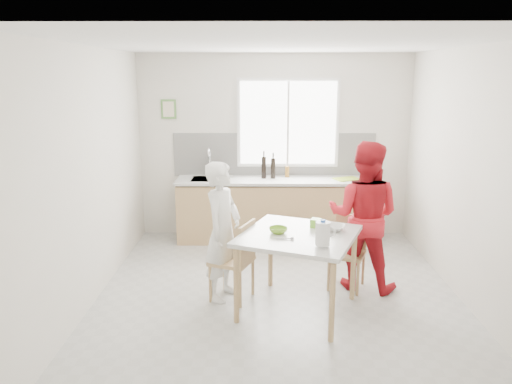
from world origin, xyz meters
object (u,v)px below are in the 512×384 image
chair_far (348,248)px  person_white (223,231)px  person_red (364,216)px  bowl_green (278,230)px  wine_bottle_a (264,167)px  dining_table (298,242)px  chair_left (237,257)px  wine_bottle_b (273,168)px  bowl_white (334,228)px  milk_jug (323,233)px

chair_far → person_white: (-1.42, -0.31, 0.30)m
chair_far → person_red: 0.42m
bowl_green → wine_bottle_a: wine_bottle_a is taller
dining_table → chair_left: 0.73m
chair_far → person_red: (0.15, -0.02, 0.39)m
dining_table → wine_bottle_b: wine_bottle_b is taller
person_white → bowl_white: 1.18m
chair_left → bowl_white: size_ratio=3.91×
chair_left → bowl_white: bowl_white is taller
milk_jug → chair_far: bearing=88.6°
person_white → milk_jug: person_white is taller
bowl_white → wine_bottle_a: wine_bottle_a is taller
chair_left → wine_bottle_b: bearing=-170.1°
person_red → bowl_green: (-0.98, -0.58, 0.02)m
person_white → milk_jug: bearing=-103.3°
wine_bottle_a → person_white: bearing=-102.6°
wine_bottle_b → dining_table: bearing=-84.9°
person_red → bowl_white: person_red is taller
wine_bottle_b → bowl_white: bearing=-75.3°
bowl_green → milk_jug: bearing=-45.2°
chair_left → chair_far: bearing=128.2°
person_white → bowl_white: person_white is taller
chair_left → bowl_white: bearing=104.3°
wine_bottle_a → wine_bottle_b: wine_bottle_a is taller
dining_table → person_red: bearing=38.2°
chair_far → wine_bottle_a: (-0.97, 1.71, 0.62)m
person_red → bowl_white: bearing=71.9°
dining_table → person_red: size_ratio=0.83×
person_white → bowl_white: bearing=-77.8°
dining_table → chair_left: (-0.64, 0.25, -0.26)m
chair_far → milk_jug: milk_jug is taller
chair_left → bowl_white: (1.01, -0.13, 0.38)m
bowl_green → bowl_white: bearing=9.4°
chair_left → milk_jug: size_ratio=3.62×
bowl_white → person_white: bearing=170.7°
wine_bottle_a → wine_bottle_b: (0.13, -0.01, -0.01)m
chair_left → dining_table: bearing=90.0°
person_red → bowl_green: bearing=52.3°
milk_jug → wine_bottle_a: size_ratio=0.76×
bowl_white → wine_bottle_a: bearing=107.9°
chair_left → wine_bottle_a: 2.19m
bowl_green → bowl_white: size_ratio=0.82×
wine_bottle_b → chair_left: bearing=-101.7°
dining_table → bowl_green: bowl_green is taller
person_white → person_red: person_red is taller
person_white → wine_bottle_b: size_ratio=5.07×
person_red → bowl_white: size_ratio=7.51×
person_white → bowl_green: size_ratio=8.18×
chair_far → milk_jug: 1.21m
person_white → wine_bottle_a: bearing=9.0°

